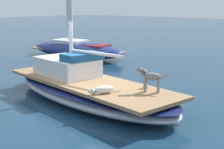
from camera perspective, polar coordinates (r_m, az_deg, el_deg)
ground_plane at (r=10.86m, az=-4.04°, el=-4.51°), size 120.00×120.00×0.00m
sailboat_main at (r=10.77m, az=-4.06°, el=-2.80°), size 3.53×7.52×0.66m
cabin_house at (r=11.52m, az=-7.44°, el=1.52°), size 1.70×2.40×0.84m
dog_grey at (r=9.30m, az=6.54°, el=-0.48°), size 0.51×0.87×0.70m
dog_white at (r=9.18m, az=-1.56°, el=-2.60°), size 0.89×0.51×0.22m
deck_winch at (r=9.82m, az=5.73°, el=-1.74°), size 0.16×0.16×0.21m
moored_boat_starboard_side at (r=19.48m, az=-6.00°, el=4.35°), size 2.87×6.53×6.57m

